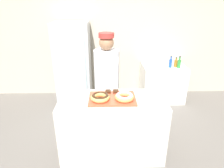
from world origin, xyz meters
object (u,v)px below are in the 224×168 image
at_px(bottle_blue, 170,63).
at_px(brownie_back_left, 108,91).
at_px(bottle_amber, 176,63).
at_px(donut_light_glaze, 124,97).
at_px(serving_tray, 112,98).
at_px(brownie_back_right, 116,91).
at_px(beverage_fridge, 73,64).
at_px(bottle_green, 179,64).
at_px(chest_freezer, 162,82).
at_px(baker_person, 107,83).
at_px(donut_chocolate_glaze, 100,97).

bearing_deg(bottle_blue, brownie_back_left, -132.50).
bearing_deg(bottle_amber, donut_light_glaze, -126.12).
bearing_deg(serving_tray, brownie_back_right, 71.47).
height_order(donut_light_glaze, bottle_blue, bottle_blue).
distance_m(serving_tray, beverage_fridge, 1.90).
bearing_deg(brownie_back_right, bottle_green, 45.38).
height_order(serving_tray, brownie_back_right, brownie_back_right).
xyz_separation_m(brownie_back_right, chest_freezer, (1.12, 1.57, -0.54)).
distance_m(brownie_back_left, brownie_back_right, 0.11).
bearing_deg(baker_person, donut_chocolate_glaze, -97.83).
bearing_deg(chest_freezer, baker_person, -137.35).
distance_m(serving_tray, bottle_green, 2.13).
bearing_deg(brownie_back_left, brownie_back_right, 0.00).
xyz_separation_m(donut_light_glaze, bottle_green, (1.28, 1.62, -0.07)).
xyz_separation_m(brownie_back_right, beverage_fridge, (-0.83, 1.57, -0.08)).
relative_size(brownie_back_left, bottle_green, 0.31).
xyz_separation_m(donut_chocolate_glaze, beverage_fridge, (-0.62, 1.79, -0.11)).
xyz_separation_m(serving_tray, brownie_back_left, (-0.05, 0.16, 0.03)).
bearing_deg(bottle_blue, bottle_amber, 13.96).
height_order(serving_tray, bottle_blue, bottle_blue).
height_order(bottle_amber, bottle_blue, bottle_blue).
relative_size(donut_light_glaze, baker_person, 0.15).
xyz_separation_m(beverage_fridge, chest_freezer, (1.96, 0.01, -0.46)).
bearing_deg(serving_tray, beverage_fridge, 114.26).
bearing_deg(brownie_back_right, donut_chocolate_glaze, -134.14).
distance_m(serving_tray, chest_freezer, 2.16).
relative_size(donut_chocolate_glaze, brownie_back_right, 3.24).
bearing_deg(donut_light_glaze, brownie_back_right, 115.42).
bearing_deg(donut_light_glaze, bottle_blue, 56.21).
bearing_deg(beverage_fridge, bottle_green, -4.19).
distance_m(donut_light_glaze, brownie_back_right, 0.24).
distance_m(donut_chocolate_glaze, baker_person, 0.65).
bearing_deg(brownie_back_left, baker_person, 92.06).
bearing_deg(beverage_fridge, donut_light_glaze, -62.31).
xyz_separation_m(beverage_fridge, bottle_blue, (2.05, -0.12, 0.04)).
height_order(brownie_back_right, bottle_green, bottle_green).
relative_size(brownie_back_right, chest_freezer, 0.09).
bearing_deg(baker_person, bottle_blue, 37.31).
relative_size(brownie_back_left, beverage_fridge, 0.05).
relative_size(donut_light_glaze, chest_freezer, 0.28).
xyz_separation_m(serving_tray, bottle_amber, (1.40, 1.64, -0.03)).
bearing_deg(donut_light_glaze, chest_freezer, 60.35).
bearing_deg(bottle_green, donut_chocolate_glaze, -134.56).
relative_size(donut_light_glaze, bottle_green, 1.01).
relative_size(beverage_fridge, bottle_blue, 6.87).
height_order(baker_person, bottle_amber, baker_person).
bearing_deg(brownie_back_right, bottle_amber, 47.76).
relative_size(serving_tray, brownie_back_right, 8.03).
relative_size(baker_person, bottle_blue, 6.72).
bearing_deg(donut_chocolate_glaze, bottle_blue, 49.35).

